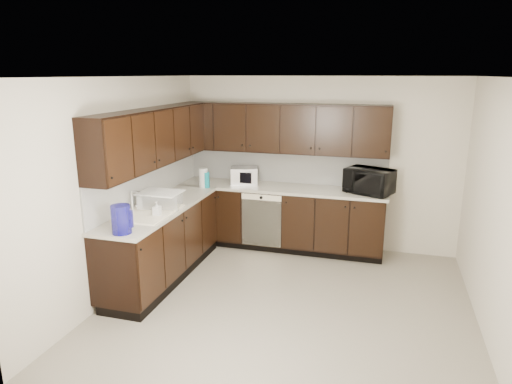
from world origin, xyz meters
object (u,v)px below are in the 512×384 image
microwave (369,181)px  storage_bin (160,200)px  toaster_oven (244,176)px  sink (149,218)px  blue_pitcher (121,219)px

microwave → storage_bin: (-2.42, -1.42, -0.07)m
microwave → storage_bin: size_ratio=1.26×
toaster_oven → sink: bearing=-126.8°
sink → microwave: 2.97m
sink → storage_bin: size_ratio=1.69×
microwave → toaster_oven: (-1.81, 0.06, -0.05)m
microwave → blue_pitcher: bearing=-112.0°
toaster_oven → storage_bin: (-0.61, -1.48, -0.03)m
sink → blue_pitcher: 0.72m
storage_bin → blue_pitcher: 0.96m
sink → storage_bin: (0.02, 0.27, 0.15)m
storage_bin → sink: bearing=-93.4°
sink → toaster_oven: size_ratio=2.09×
storage_bin → blue_pitcher: (0.06, -0.95, 0.05)m
toaster_oven → blue_pitcher: (-0.55, -2.43, 0.03)m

